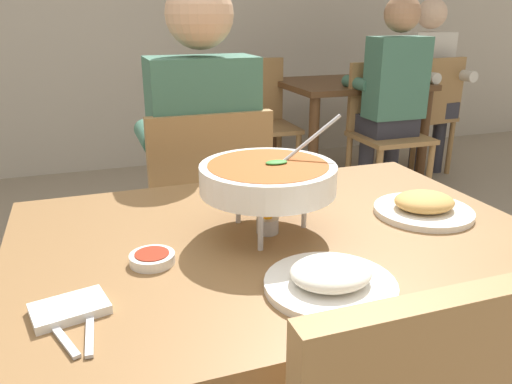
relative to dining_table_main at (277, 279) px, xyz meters
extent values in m
cube|color=brown|center=(0.00, 0.00, 0.10)|extent=(1.17, 0.83, 0.04)
cylinder|color=brown|center=(-0.52, 0.35, -0.27)|extent=(0.07, 0.07, 0.69)
cylinder|color=brown|center=(0.52, 0.35, -0.27)|extent=(0.07, 0.07, 0.69)
cube|color=olive|center=(0.00, 0.79, -0.18)|extent=(0.44, 0.44, 0.03)
cube|color=olive|center=(0.00, 0.59, 0.06)|extent=(0.42, 0.04, 0.45)
cylinder|color=olive|center=(0.19, 0.98, -0.41)|extent=(0.04, 0.04, 0.42)
cylinder|color=olive|center=(-0.19, 0.98, -0.41)|extent=(0.04, 0.04, 0.42)
cylinder|color=olive|center=(0.19, 0.60, -0.41)|extent=(0.04, 0.04, 0.42)
cylinder|color=olive|center=(-0.19, 0.60, -0.41)|extent=(0.04, 0.04, 0.42)
cylinder|color=#2D2D38|center=(0.10, 0.81, -0.39)|extent=(0.10, 0.10, 0.45)
cylinder|color=#2D2D38|center=(-0.10, 0.81, -0.39)|extent=(0.10, 0.10, 0.45)
cube|color=#2D2D38|center=(0.00, 0.77, -0.11)|extent=(0.32, 0.32, 0.12)
cube|color=#3D6B56|center=(0.00, 0.69, 0.20)|extent=(0.36, 0.20, 0.50)
sphere|color=tan|center=(0.00, 0.69, 0.58)|extent=(0.22, 0.22, 0.22)
cylinder|color=#3D6B56|center=(0.16, 0.89, 0.15)|extent=(0.08, 0.28, 0.08)
cylinder|color=#3D6B56|center=(-0.16, 0.89, 0.15)|extent=(0.08, 0.28, 0.08)
cylinder|color=silver|center=(0.07, 0.02, 0.17)|extent=(0.01, 0.01, 0.10)
cylinder|color=silver|center=(-0.06, 0.09, 0.17)|extent=(0.01, 0.01, 0.10)
cylinder|color=silver|center=(-0.06, -0.06, 0.17)|extent=(0.01, 0.01, 0.10)
torus|color=silver|center=(-0.02, 0.02, 0.22)|extent=(0.21, 0.21, 0.01)
cylinder|color=#B2B2B7|center=(-0.02, 0.02, 0.13)|extent=(0.05, 0.05, 0.04)
cone|color=orange|center=(-0.02, 0.02, 0.17)|extent=(0.02, 0.02, 0.04)
cylinder|color=white|center=(-0.02, 0.02, 0.25)|extent=(0.30, 0.30, 0.06)
cylinder|color=#994C1E|center=(-0.02, 0.02, 0.27)|extent=(0.26, 0.26, 0.01)
ellipsoid|color=#388433|center=(0.00, 0.02, 0.28)|extent=(0.05, 0.03, 0.01)
cylinder|color=silver|center=(0.07, 0.04, 0.31)|extent=(0.18, 0.01, 0.13)
cylinder|color=white|center=(0.00, -0.25, 0.12)|extent=(0.24, 0.24, 0.01)
ellipsoid|color=white|center=(0.00, -0.25, 0.15)|extent=(0.15, 0.13, 0.04)
cylinder|color=white|center=(0.38, -0.01, 0.12)|extent=(0.24, 0.24, 0.01)
ellipsoid|color=tan|center=(0.38, -0.01, 0.15)|extent=(0.15, 0.13, 0.04)
cylinder|color=white|center=(-0.29, -0.05, 0.13)|extent=(0.09, 0.09, 0.02)
cylinder|color=maroon|center=(-0.29, -0.05, 0.13)|extent=(0.07, 0.07, 0.01)
cube|color=white|center=(-0.44, -0.18, 0.12)|extent=(0.13, 0.10, 0.02)
cube|color=silver|center=(-0.46, -0.23, 0.12)|extent=(0.07, 0.16, 0.01)
cube|color=silver|center=(-0.41, -0.23, 0.12)|extent=(0.02, 0.17, 0.01)
cube|color=#51331C|center=(1.49, 2.33, 0.10)|extent=(1.00, 0.80, 0.04)
cylinder|color=#51331C|center=(1.05, 1.99, -0.27)|extent=(0.07, 0.07, 0.69)
cylinder|color=#51331C|center=(1.93, 1.99, -0.27)|extent=(0.07, 0.07, 0.69)
cylinder|color=#51331C|center=(1.05, 2.67, -0.27)|extent=(0.07, 0.07, 0.69)
cylinder|color=#51331C|center=(1.93, 2.67, -0.27)|extent=(0.07, 0.07, 0.69)
cube|color=olive|center=(2.10, 2.30, -0.18)|extent=(0.49, 0.49, 0.03)
cube|color=olive|center=(2.12, 2.10, 0.06)|extent=(0.42, 0.09, 0.45)
cylinder|color=olive|center=(2.26, 2.51, -0.41)|extent=(0.04, 0.04, 0.42)
cylinder|color=olive|center=(1.88, 2.47, -0.41)|extent=(0.04, 0.04, 0.42)
cylinder|color=olive|center=(2.31, 2.14, -0.41)|extent=(0.04, 0.04, 0.42)
cylinder|color=olive|center=(1.93, 2.09, -0.41)|extent=(0.04, 0.04, 0.42)
cube|color=olive|center=(1.51, 1.78, -0.18)|extent=(0.44, 0.44, 0.03)
cube|color=olive|center=(1.51, 1.98, 0.06)|extent=(0.42, 0.04, 0.45)
cylinder|color=olive|center=(1.31, 1.59, -0.41)|extent=(0.04, 0.04, 0.42)
cylinder|color=olive|center=(1.69, 1.59, -0.41)|extent=(0.04, 0.04, 0.42)
cylinder|color=olive|center=(1.32, 1.97, -0.41)|extent=(0.04, 0.04, 0.42)
cylinder|color=olive|center=(1.70, 1.97, -0.41)|extent=(0.04, 0.04, 0.42)
cube|color=olive|center=(0.82, 2.33, -0.18)|extent=(0.45, 0.45, 0.03)
cube|color=olive|center=(0.83, 2.53, 0.06)|extent=(0.42, 0.05, 0.45)
cylinder|color=olive|center=(0.63, 2.14, -0.41)|extent=(0.04, 0.04, 0.42)
cylinder|color=olive|center=(1.01, 2.13, -0.41)|extent=(0.04, 0.04, 0.42)
cylinder|color=olive|center=(0.64, 2.52, -0.41)|extent=(0.04, 0.04, 0.42)
cylinder|color=olive|center=(1.02, 2.51, -0.41)|extent=(0.04, 0.04, 0.42)
cylinder|color=#2D2D38|center=(2.05, 2.21, -0.39)|extent=(0.10, 0.10, 0.45)
cylinder|color=#2D2D38|center=(2.25, 2.21, -0.39)|extent=(0.10, 0.10, 0.45)
cube|color=#2D2D38|center=(2.15, 2.25, -0.11)|extent=(0.32, 0.32, 0.12)
cube|color=beige|center=(2.15, 2.33, 0.20)|extent=(0.36, 0.20, 0.50)
sphere|color=beige|center=(2.15, 2.33, 0.58)|extent=(0.22, 0.22, 0.22)
cylinder|color=beige|center=(1.99, 2.13, 0.15)|extent=(0.08, 0.28, 0.08)
cylinder|color=beige|center=(2.31, 2.13, 0.15)|extent=(0.08, 0.28, 0.08)
cylinder|color=#2D2D38|center=(1.60, 1.89, -0.39)|extent=(0.10, 0.10, 0.45)
cylinder|color=#2D2D38|center=(1.40, 1.89, -0.39)|extent=(0.10, 0.10, 0.45)
cube|color=#2D2D38|center=(1.50, 1.85, -0.11)|extent=(0.32, 0.32, 0.12)
cube|color=#3D6B56|center=(1.50, 1.77, 0.20)|extent=(0.36, 0.20, 0.50)
sphere|color=#A57756|center=(1.50, 1.77, 0.58)|extent=(0.22, 0.22, 0.22)
cylinder|color=#3D6B56|center=(1.66, 1.97, 0.15)|extent=(0.08, 0.28, 0.08)
cylinder|color=#3D6B56|center=(1.34, 1.97, 0.15)|extent=(0.08, 0.28, 0.08)
camera|label=1|loc=(-0.39, -0.96, 0.59)|focal=35.24mm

